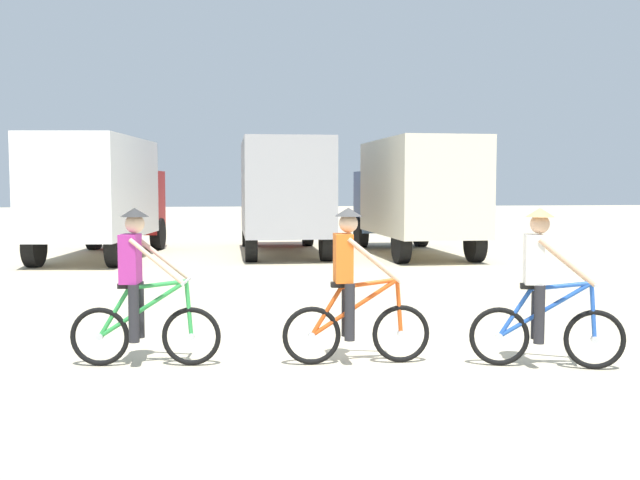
{
  "coord_description": "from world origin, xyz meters",
  "views": [
    {
      "loc": [
        -1.64,
        -8.64,
        2.09
      ],
      "look_at": [
        -0.04,
        4.32,
        1.1
      ],
      "focal_mm": 41.58,
      "sensor_mm": 36.0,
      "label": 1
    }
  ],
  "objects_px": {
    "box_truck_grey_hauler": "(283,191)",
    "cyclist_cowboy_hat": "(352,292)",
    "box_truck_avon_van": "(100,192)",
    "cyclist_near_camera": "(542,294)",
    "cyclist_orange_shirt": "(140,293)",
    "box_truck_cream_rv": "(415,191)"
  },
  "relations": [
    {
      "from": "box_truck_grey_hauler",
      "to": "cyclist_cowboy_hat",
      "type": "relative_size",
      "value": 3.71
    },
    {
      "from": "box_truck_avon_van",
      "to": "cyclist_near_camera",
      "type": "xyz_separation_m",
      "value": [
        7.1,
        -13.43,
        -1.03
      ]
    },
    {
      "from": "box_truck_grey_hauler",
      "to": "cyclist_cowboy_hat",
      "type": "height_order",
      "value": "box_truck_grey_hauler"
    },
    {
      "from": "box_truck_grey_hauler",
      "to": "cyclist_orange_shirt",
      "type": "distance_m",
      "value": 13.83
    },
    {
      "from": "cyclist_orange_shirt",
      "to": "cyclist_cowboy_hat",
      "type": "xyz_separation_m",
      "value": [
        2.43,
        -0.2,
        0.0
      ]
    },
    {
      "from": "box_truck_cream_rv",
      "to": "cyclist_near_camera",
      "type": "height_order",
      "value": "box_truck_cream_rv"
    },
    {
      "from": "cyclist_orange_shirt",
      "to": "cyclist_near_camera",
      "type": "bearing_deg",
      "value": -7.94
    },
    {
      "from": "box_truck_cream_rv",
      "to": "cyclist_near_camera",
      "type": "xyz_separation_m",
      "value": [
        -1.92,
        -13.36,
        -1.03
      ]
    },
    {
      "from": "box_truck_grey_hauler",
      "to": "box_truck_cream_rv",
      "type": "bearing_deg",
      "value": -11.95
    },
    {
      "from": "cyclist_orange_shirt",
      "to": "cyclist_cowboy_hat",
      "type": "bearing_deg",
      "value": -4.75
    },
    {
      "from": "cyclist_near_camera",
      "to": "box_truck_avon_van",
      "type": "bearing_deg",
      "value": 117.87
    },
    {
      "from": "box_truck_cream_rv",
      "to": "box_truck_grey_hauler",
      "type": "bearing_deg",
      "value": 168.05
    },
    {
      "from": "cyclist_cowboy_hat",
      "to": "cyclist_orange_shirt",
      "type": "bearing_deg",
      "value": 175.25
    },
    {
      "from": "cyclist_near_camera",
      "to": "box_truck_grey_hauler",
      "type": "bearing_deg",
      "value": 97.65
    },
    {
      "from": "box_truck_cream_rv",
      "to": "cyclist_orange_shirt",
      "type": "distance_m",
      "value": 14.31
    },
    {
      "from": "cyclist_cowboy_hat",
      "to": "cyclist_near_camera",
      "type": "distance_m",
      "value": 2.16
    },
    {
      "from": "box_truck_grey_hauler",
      "to": "box_truck_cream_rv",
      "type": "relative_size",
      "value": 0.99
    },
    {
      "from": "box_truck_grey_hauler",
      "to": "cyclist_cowboy_hat",
      "type": "distance_m",
      "value": 13.77
    },
    {
      "from": "box_truck_avon_van",
      "to": "cyclist_orange_shirt",
      "type": "relative_size",
      "value": 3.83
    },
    {
      "from": "box_truck_avon_van",
      "to": "cyclist_orange_shirt",
      "type": "bearing_deg",
      "value": -78.69
    },
    {
      "from": "box_truck_cream_rv",
      "to": "cyclist_near_camera",
      "type": "relative_size",
      "value": 3.75
    },
    {
      "from": "box_truck_grey_hauler",
      "to": "box_truck_cream_rv",
      "type": "height_order",
      "value": "same"
    }
  ]
}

